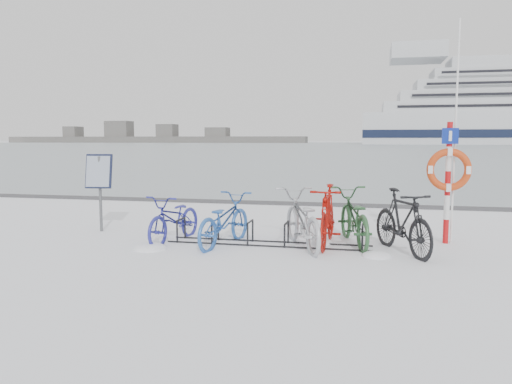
% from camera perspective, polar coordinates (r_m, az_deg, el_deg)
% --- Properties ---
extents(ground, '(900.00, 900.00, 0.00)m').
position_cam_1_polar(ground, '(9.80, 1.39, -6.02)').
color(ground, white).
rests_on(ground, ground).
extents(ice_sheet, '(400.00, 298.00, 0.02)m').
position_cam_1_polar(ice_sheet, '(164.43, 11.92, 5.23)').
color(ice_sheet, '#A5B1BA').
rests_on(ice_sheet, ground).
extents(quay_edge, '(400.00, 0.25, 0.10)m').
position_cam_1_polar(quay_edge, '(15.54, 5.60, -1.36)').
color(quay_edge, '#3F3F42').
rests_on(quay_edge, ground).
extents(bike_rack, '(4.00, 0.48, 0.46)m').
position_cam_1_polar(bike_rack, '(9.76, 1.40, -4.99)').
color(bike_rack, black).
rests_on(bike_rack, ground).
extents(info_board, '(0.60, 0.31, 1.73)m').
position_cam_1_polar(info_board, '(11.53, -17.50, 1.77)').
color(info_board, '#595B5E').
rests_on(info_board, ground).
extents(lifebuoy_station, '(0.83, 0.23, 4.33)m').
position_cam_1_polar(lifebuoy_station, '(10.37, 21.20, 2.35)').
color(lifebuoy_station, '#B70E11').
rests_on(lifebuoy_station, ground).
extents(shoreline, '(180.00, 12.00, 9.50)m').
position_cam_1_polar(shoreline, '(296.51, -12.25, 6.07)').
color(shoreline, '#4C4C4C').
rests_on(shoreline, ground).
extents(bike_0, '(0.93, 1.97, 1.00)m').
position_cam_1_polar(bike_0, '(10.18, -9.25, -2.79)').
color(bike_0, navy).
rests_on(bike_0, ground).
extents(bike_1, '(1.08, 2.08, 1.04)m').
position_cam_1_polar(bike_1, '(9.72, -3.70, -3.02)').
color(bike_1, '#295BAB').
rests_on(bike_1, ground).
extents(bike_2, '(1.55, 2.30, 1.14)m').
position_cam_1_polar(bike_2, '(9.51, 5.21, -2.92)').
color(bike_2, '#ABAFB4').
rests_on(bike_2, ground).
extents(bike_3, '(0.63, 2.03, 1.21)m').
position_cam_1_polar(bike_3, '(9.76, 8.17, -2.53)').
color(bike_3, '#A0100A').
rests_on(bike_3, ground).
extents(bike_4, '(1.28, 2.28, 1.13)m').
position_cam_1_polar(bike_4, '(9.96, 11.05, -2.64)').
color(bike_4, '#2B5830').
rests_on(bike_4, ground).
extents(bike_5, '(1.37, 2.03, 1.19)m').
position_cam_1_polar(bike_5, '(9.41, 16.40, -3.08)').
color(bike_5, black).
rests_on(bike_5, ground).
extents(snow_drifts, '(4.73, 2.12, 0.22)m').
position_cam_1_polar(snow_drifts, '(9.56, 0.08, -6.34)').
color(snow_drifts, white).
rests_on(snow_drifts, ground).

